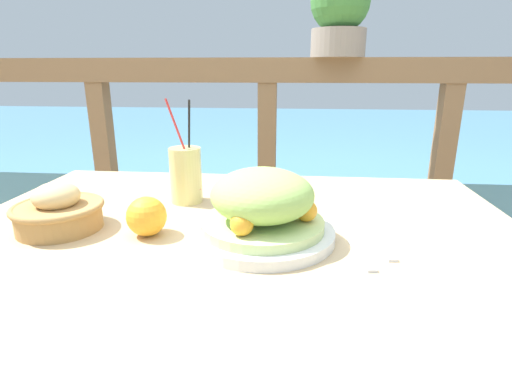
{
  "coord_description": "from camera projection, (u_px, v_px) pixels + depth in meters",
  "views": [
    {
      "loc": [
        0.11,
        -0.72,
        1.05
      ],
      "look_at": [
        0.03,
        0.06,
        0.81
      ],
      "focal_mm": 28.0,
      "sensor_mm": 36.0,
      "label": 1
    }
  ],
  "objects": [
    {
      "name": "sea_backdrop",
      "position": [
        284.0,
        151.0,
        4.13
      ],
      "size": [
        12.0,
        4.0,
        0.48
      ],
      "color": "teal",
      "rests_on": "ground_plane"
    },
    {
      "name": "drink_glass",
      "position": [
        186.0,
        175.0,
        0.94
      ],
      "size": [
        0.07,
        0.08,
        0.24
      ],
      "color": "#DBCC7F",
      "rests_on": "patio_table"
    },
    {
      "name": "bread_basket",
      "position": [
        58.0,
        211.0,
        0.78
      ],
      "size": [
        0.17,
        0.17,
        0.09
      ],
      "color": "#AD7F47",
      "rests_on": "patio_table"
    },
    {
      "name": "patio_table",
      "position": [
        237.0,
        274.0,
        0.81
      ],
      "size": [
        1.15,
        0.86,
        0.75
      ],
      "color": "tan",
      "rests_on": "ground_plane"
    },
    {
      "name": "railing_fence",
      "position": [
        267.0,
        148.0,
        1.6
      ],
      "size": [
        2.8,
        0.08,
        1.09
      ],
      "color": "brown",
      "rests_on": "ground_plane"
    },
    {
      "name": "orange_near_basket",
      "position": [
        147.0,
        216.0,
        0.75
      ],
      "size": [
        0.08,
        0.08,
        0.08
      ],
      "color": "#F9A328",
      "rests_on": "patio_table"
    },
    {
      "name": "potted_plant",
      "position": [
        340.0,
        14.0,
        1.43
      ],
      "size": [
        0.21,
        0.21,
        0.3
      ],
      "color": "gray",
      "rests_on": "railing_fence"
    },
    {
      "name": "fork",
      "position": [
        356.0,
        247.0,
        0.71
      ],
      "size": [
        0.04,
        0.18,
        0.0
      ],
      "color": "silver",
      "rests_on": "patio_table"
    },
    {
      "name": "knife",
      "position": [
        378.0,
        239.0,
        0.74
      ],
      "size": [
        0.03,
        0.18,
        0.0
      ],
      "color": "silver",
      "rests_on": "patio_table"
    },
    {
      "name": "salad_plate",
      "position": [
        262.0,
        210.0,
        0.73
      ],
      "size": [
        0.27,
        0.27,
        0.13
      ],
      "color": "silver",
      "rests_on": "patio_table"
    }
  ]
}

